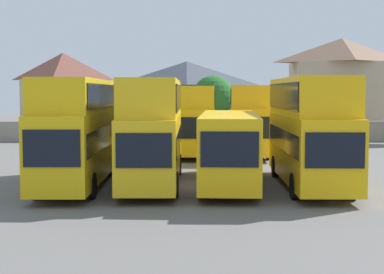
% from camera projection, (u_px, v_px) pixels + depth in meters
% --- Properties ---
extents(ground, '(140.00, 140.00, 0.00)m').
position_uv_depth(ground, '(190.00, 148.00, 44.89)').
color(ground, '#605E5B').
extents(depot_boundary_wall, '(56.00, 0.50, 1.80)m').
position_uv_depth(depot_boundary_wall, '(189.00, 131.00, 50.94)').
color(depot_boundary_wall, gray).
rests_on(depot_boundary_wall, ground).
extents(bus_1, '(2.55, 10.59, 4.97)m').
position_uv_depth(bus_1, '(78.00, 126.00, 26.80)').
color(bus_1, gold).
rests_on(bus_1, ground).
extents(bus_2, '(2.60, 10.68, 4.96)m').
position_uv_depth(bus_2, '(153.00, 126.00, 27.12)').
color(bus_2, gold).
rests_on(bus_2, ground).
extents(bus_3, '(3.21, 10.49, 3.38)m').
position_uv_depth(bus_3, '(229.00, 145.00, 26.89)').
color(bus_3, '#EEB410').
rests_on(bus_3, ground).
extents(bus_4, '(2.83, 10.14, 5.04)m').
position_uv_depth(bus_4, '(310.00, 126.00, 26.59)').
color(bus_4, '#EFB30F').
rests_on(bus_4, ground).
extents(bus_5, '(2.65, 10.87, 3.52)m').
position_uv_depth(bus_5, '(133.00, 125.00, 41.16)').
color(bus_5, yellow).
rests_on(bus_5, ground).
extents(bus_6, '(2.80, 10.99, 4.77)m').
position_uv_depth(bus_6, '(195.00, 116.00, 40.86)').
color(bus_6, yellow).
rests_on(bus_6, ground).
extents(bus_7, '(3.43, 11.84, 4.81)m').
position_uv_depth(bus_7, '(249.00, 115.00, 41.09)').
color(bus_7, '#F0B016').
rests_on(bus_7, ground).
extents(house_terrace_left, '(7.44, 6.83, 8.35)m').
position_uv_depth(house_terrace_left, '(63.00, 93.00, 58.89)').
color(house_terrace_left, '#C6B293').
rests_on(house_terrace_left, ground).
extents(house_terrace_centre, '(10.74, 7.54, 7.49)m').
position_uv_depth(house_terrace_centre, '(187.00, 97.00, 59.20)').
color(house_terrace_centre, '#C6B293').
rests_on(house_terrace_centre, ground).
extents(house_terrace_right, '(9.93, 7.20, 9.81)m').
position_uv_depth(house_terrace_right, '(341.00, 86.00, 58.55)').
color(house_terrace_right, tan).
rests_on(house_terrace_right, ground).
extents(tree_left_of_lot, '(3.85, 3.85, 5.91)m').
position_uv_depth(tree_left_of_lot, '(213.00, 97.00, 53.22)').
color(tree_left_of_lot, brown).
rests_on(tree_left_of_lot, ground).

